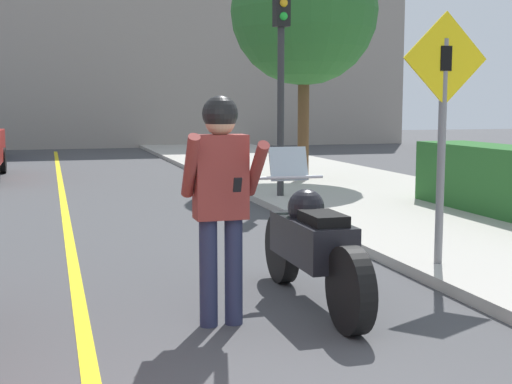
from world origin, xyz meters
TOP-DOWN VIEW (x-y plane):
  - road_center_line at (-0.60, 6.00)m, footprint 0.12×36.00m
  - building_backdrop at (0.00, 26.00)m, footprint 28.00×1.20m
  - motorcycle at (1.32, 2.85)m, footprint 0.62×2.29m
  - person_biker at (0.44, 2.49)m, footprint 0.59×0.48m
  - crossing_sign at (2.94, 3.51)m, footprint 0.91×0.08m
  - traffic_light at (3.07, 9.03)m, footprint 0.26×0.30m
  - street_tree at (4.39, 11.53)m, footprint 3.07×3.07m

SIDE VIEW (x-z plane):
  - road_center_line at x=-0.60m, z-range 0.00..0.01m
  - motorcycle at x=1.32m, z-range -0.14..1.18m
  - person_biker at x=0.44m, z-range 0.21..1.98m
  - crossing_sign at x=2.94m, z-range 0.37..2.86m
  - traffic_light at x=3.07m, z-range 0.83..4.50m
  - street_tree at x=4.39m, z-range 1.09..6.15m
  - building_backdrop at x=0.00m, z-range 0.00..8.44m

